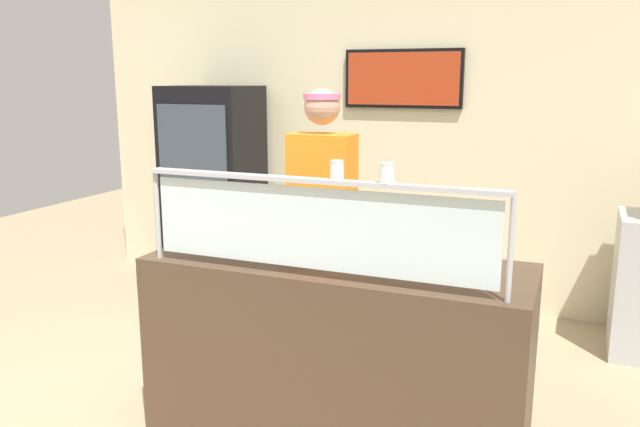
# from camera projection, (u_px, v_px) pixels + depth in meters

# --- Properties ---
(ground_plane) EXTENTS (12.00, 12.00, 0.00)m
(ground_plane) POSITION_uv_depth(u_px,v_px,m) (375.00, 382.00, 3.86)
(ground_plane) COLOR tan
(ground_plane) RESTS_ON ground
(shop_rear_unit) EXTENTS (6.26, 0.13, 2.70)m
(shop_rear_unit) POSITION_uv_depth(u_px,v_px,m) (438.00, 137.00, 5.01)
(shop_rear_unit) COLOR beige
(shop_rear_unit) RESTS_ON ground
(serving_counter) EXTENTS (1.86, 0.68, 0.95)m
(serving_counter) POSITION_uv_depth(u_px,v_px,m) (336.00, 352.00, 3.16)
(serving_counter) COLOR #4C3828
(serving_counter) RESTS_ON ground
(sneeze_guard) EXTENTS (1.68, 0.06, 0.45)m
(sneeze_guard) POSITION_uv_depth(u_px,v_px,m) (314.00, 216.00, 2.75)
(sneeze_guard) COLOR #B2B5BC
(sneeze_guard) RESTS_ON serving_counter
(pizza_tray) EXTENTS (0.50, 0.50, 0.04)m
(pizza_tray) POSITION_uv_depth(u_px,v_px,m) (304.00, 249.00, 3.22)
(pizza_tray) COLOR #9EA0A8
(pizza_tray) RESTS_ON serving_counter
(pizza_server) EXTENTS (0.08, 0.28, 0.01)m
(pizza_server) POSITION_uv_depth(u_px,v_px,m) (294.00, 244.00, 3.21)
(pizza_server) COLOR #ADAFB7
(pizza_server) RESTS_ON pizza_tray
(parmesan_shaker) EXTENTS (0.06, 0.06, 0.08)m
(parmesan_shaker) POSITION_uv_depth(u_px,v_px,m) (337.00, 171.00, 2.67)
(parmesan_shaker) COLOR white
(parmesan_shaker) RESTS_ON sneeze_guard
(pepper_flake_shaker) EXTENTS (0.06, 0.06, 0.08)m
(pepper_flake_shaker) POSITION_uv_depth(u_px,v_px,m) (387.00, 174.00, 2.59)
(pepper_flake_shaker) COLOR white
(pepper_flake_shaker) RESTS_ON sneeze_guard
(worker_figure) EXTENTS (0.41, 0.50, 1.76)m
(worker_figure) POSITION_uv_depth(u_px,v_px,m) (322.00, 217.00, 3.76)
(worker_figure) COLOR #23232D
(worker_figure) RESTS_ON ground
(drink_fridge) EXTENTS (0.73, 0.61, 1.75)m
(drink_fridge) POSITION_uv_depth(u_px,v_px,m) (214.00, 190.00, 5.39)
(drink_fridge) COLOR black
(drink_fridge) RESTS_ON ground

